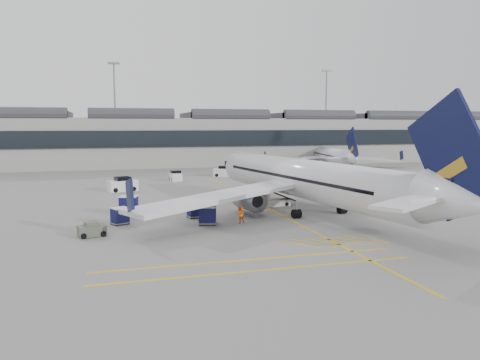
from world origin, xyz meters
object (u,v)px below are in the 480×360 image
object	(u,v)px
airliner_main	(309,180)
pushback_tug	(92,230)
belt_loader	(272,201)
ramp_agent_a	(239,201)
ramp_agent_b	(240,215)
baggage_cart_a	(208,215)

from	to	relation	value
airliner_main	pushback_tug	distance (m)	23.08
belt_loader	ramp_agent_a	xyz separation A→B (m)	(-4.50, -1.63, 0.40)
airliner_main	ramp_agent_b	bearing A→B (deg)	-168.56
belt_loader	baggage_cart_a	distance (m)	12.47
ramp_agent_b	baggage_cart_a	bearing A→B (deg)	-4.93
pushback_tug	ramp_agent_b	bearing A→B (deg)	-5.88
airliner_main	belt_loader	bearing A→B (deg)	105.93
belt_loader	ramp_agent_b	world-z (taller)	belt_loader
ramp_agent_a	ramp_agent_b	bearing A→B (deg)	-160.82
belt_loader	ramp_agent_a	size ratio (longest dim) A/B	2.48
ramp_agent_a	ramp_agent_b	size ratio (longest dim) A/B	1.18
ramp_agent_b	pushback_tug	size ratio (longest dim) A/B	0.66
pushback_tug	ramp_agent_a	bearing A→B (deg)	15.48
ramp_agent_b	ramp_agent_a	bearing A→B (deg)	-105.79
belt_loader	ramp_agent_a	world-z (taller)	belt_loader
ramp_agent_b	pushback_tug	bearing A→B (deg)	6.55
ramp_agent_b	pushback_tug	distance (m)	13.79
ramp_agent_a	ramp_agent_b	distance (m)	6.95
belt_loader	ramp_agent_a	distance (m)	4.80
ramp_agent_b	pushback_tug	xyz separation A→B (m)	(-13.67, -1.81, -0.26)
baggage_cart_a	airliner_main	bearing A→B (deg)	31.70
ramp_agent_b	pushback_tug	world-z (taller)	ramp_agent_b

